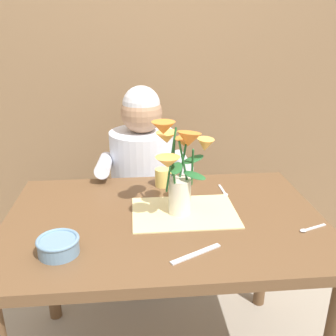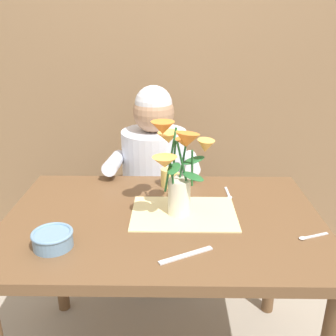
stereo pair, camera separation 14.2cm
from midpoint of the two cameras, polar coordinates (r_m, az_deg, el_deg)
wood_panel_backdrop at (r=2.32m, az=1.73°, el=16.80°), size 4.00×0.10×2.50m
dining_table at (r=1.50m, az=2.02°, el=-10.69°), size 1.20×0.80×0.74m
seated_person at (r=2.08m, az=-0.07°, el=-3.49°), size 0.45×0.47×1.14m
striped_placemat at (r=1.47m, az=5.16°, el=-6.86°), size 0.40×0.28×0.00m
flower_vase at (r=1.39m, az=4.42°, el=0.56°), size 0.26×0.29×0.36m
ceramic_bowl at (r=1.29m, az=-13.95°, el=-10.35°), size 0.14×0.14×0.06m
dinner_knife at (r=1.23m, az=6.10°, el=-13.00°), size 0.18×0.10×0.00m
ceramic_mug at (r=1.69m, az=2.51°, el=-1.46°), size 0.09×0.07×0.08m
spoon_0 at (r=1.43m, az=23.15°, el=-9.59°), size 0.12×0.06×0.01m
spoon_1 at (r=1.65m, az=11.57°, el=-4.01°), size 0.02×0.12×0.01m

